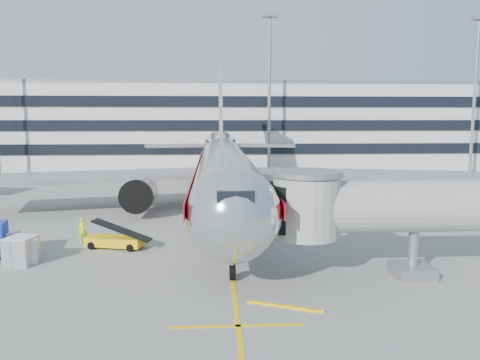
{
  "coord_description": "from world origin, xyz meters",
  "views": [
    {
      "loc": [
        -1.04,
        -33.72,
        9.16
      ],
      "look_at": [
        1.19,
        5.37,
        4.0
      ],
      "focal_mm": 35.0,
      "sensor_mm": 36.0,
      "label": 1
    }
  ],
  "objects": [
    {
      "name": "lead_in_line",
      "position": [
        0.0,
        10.0,
        0.01
      ],
      "size": [
        0.25,
        70.0,
        0.01
      ],
      "primitive_type": "cube",
      "color": "yellow",
      "rests_on": "ground"
    },
    {
      "name": "jet_bridge",
      "position": [
        12.18,
        -8.0,
        3.87
      ],
      "size": [
        17.8,
        4.5,
        7.0
      ],
      "color": "silver",
      "rests_on": "ground"
    },
    {
      "name": "cargo_container_right",
      "position": [
        -15.25,
        -1.89,
        0.76
      ],
      "size": [
        1.85,
        1.85,
        1.51
      ],
      "color": "silver",
      "rests_on": "ground"
    },
    {
      "name": "main_jet",
      "position": [
        0.0,
        11.72,
        4.23
      ],
      "size": [
        50.95,
        48.7,
        16.06
      ],
      "color": "silver",
      "rests_on": "ground"
    },
    {
      "name": "ramp_worker",
      "position": [
        -10.71,
        0.63,
        0.95
      ],
      "size": [
        0.81,
        0.67,
        1.9
      ],
      "primitive_type": "imported",
      "rotation": [
        0.0,
        0.0,
        0.37
      ],
      "color": "#D1FF1A",
      "rests_on": "ground"
    },
    {
      "name": "cargo_container_front",
      "position": [
        -13.14,
        -4.08,
        0.82
      ],
      "size": [
        2.01,
        2.01,
        1.64
      ],
      "color": "silver",
      "rests_on": "ground"
    },
    {
      "name": "light_mast_east",
      "position": [
        42.0,
        42.0,
        14.88
      ],
      "size": [
        2.4,
        1.2,
        25.45
      ],
      "color": "gray",
      "rests_on": "ground"
    },
    {
      "name": "ground",
      "position": [
        0.0,
        0.0,
        0.0
      ],
      "size": [
        180.0,
        180.0,
        0.0
      ],
      "primitive_type": "plane",
      "color": "gray",
      "rests_on": "ground"
    },
    {
      "name": "stop_bar",
      "position": [
        0.0,
        -14.0,
        0.01
      ],
      "size": [
        6.0,
        0.25,
        0.01
      ],
      "primitive_type": "cube",
      "color": "yellow",
      "rests_on": "ground"
    },
    {
      "name": "terminal",
      "position": [
        0.0,
        57.95,
        7.8
      ],
      "size": [
        150.0,
        24.25,
        15.6
      ],
      "color": "silver",
      "rests_on": "ground"
    },
    {
      "name": "baggage_tug",
      "position": [
        -15.04,
        -2.73,
        1.03
      ],
      "size": [
        3.42,
        2.48,
        2.37
      ],
      "color": "#0D3597",
      "rests_on": "ground"
    },
    {
      "name": "cargo_container_left",
      "position": [
        -13.23,
        -4.26,
        0.89
      ],
      "size": [
        1.96,
        1.96,
        1.76
      ],
      "color": "silver",
      "rests_on": "ground"
    },
    {
      "name": "belt_loader",
      "position": [
        -8.08,
        -0.88,
        0.58
      ],
      "size": [
        4.35,
        2.44,
        2.03
      ],
      "color": "yellow",
      "rests_on": "ground"
    },
    {
      "name": "light_mast_centre",
      "position": [
        8.0,
        42.0,
        14.88
      ],
      "size": [
        2.4,
        1.2,
        25.45
      ],
      "color": "gray",
      "rests_on": "ground"
    }
  ]
}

